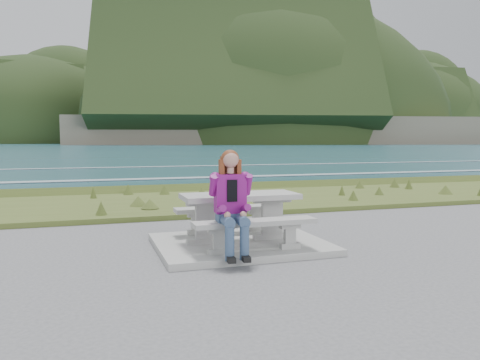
{
  "coord_description": "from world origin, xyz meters",
  "views": [
    {
      "loc": [
        -2.23,
        -6.89,
        1.7
      ],
      "look_at": [
        0.39,
        1.2,
        0.95
      ],
      "focal_mm": 35.0,
      "sensor_mm": 36.0,
      "label": 1
    }
  ],
  "objects_px": {
    "picnic_table": "(240,204)",
    "bench_landward": "(255,227)",
    "bench_seaward": "(227,212)",
    "seated_woman": "(233,217)"
  },
  "relations": [
    {
      "from": "picnic_table",
      "to": "bench_seaward",
      "type": "xyz_separation_m",
      "value": [
        0.0,
        0.7,
        -0.23
      ]
    },
    {
      "from": "picnic_table",
      "to": "bench_landward",
      "type": "height_order",
      "value": "picnic_table"
    },
    {
      "from": "bench_landward",
      "to": "seated_woman",
      "type": "xyz_separation_m",
      "value": [
        -0.38,
        -0.14,
        0.19
      ]
    },
    {
      "from": "picnic_table",
      "to": "bench_landward",
      "type": "xyz_separation_m",
      "value": [
        0.0,
        -0.7,
        -0.23
      ]
    },
    {
      "from": "seated_woman",
      "to": "bench_landward",
      "type": "bearing_deg",
      "value": 24.56
    },
    {
      "from": "bench_seaward",
      "to": "seated_woman",
      "type": "height_order",
      "value": "seated_woman"
    },
    {
      "from": "picnic_table",
      "to": "bench_landward",
      "type": "relative_size",
      "value": 1.0
    },
    {
      "from": "picnic_table",
      "to": "bench_seaward",
      "type": "distance_m",
      "value": 0.74
    },
    {
      "from": "bench_seaward",
      "to": "seated_woman",
      "type": "bearing_deg",
      "value": -103.77
    },
    {
      "from": "picnic_table",
      "to": "seated_woman",
      "type": "xyz_separation_m",
      "value": [
        -0.38,
        -0.84,
        -0.05
      ]
    }
  ]
}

